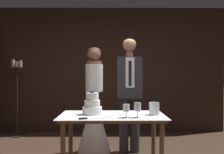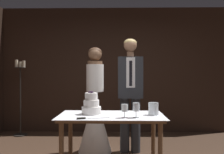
% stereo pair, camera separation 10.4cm
% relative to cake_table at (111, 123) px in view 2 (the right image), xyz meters
% --- Properties ---
extents(wall_back, '(4.96, 0.12, 2.67)m').
position_rel_cake_table_xyz_m(wall_back, '(-0.05, 2.33, 0.68)').
color(wall_back, black).
rests_on(wall_back, ground_plane).
extents(cake_table, '(1.31, 0.73, 0.75)m').
position_rel_cake_table_xyz_m(cake_table, '(0.00, 0.00, 0.00)').
color(cake_table, brown).
rests_on(cake_table, ground_plane).
extents(tiered_cake, '(0.25, 0.25, 0.29)m').
position_rel_cake_table_xyz_m(tiered_cake, '(-0.26, 0.05, 0.21)').
color(tiered_cake, white).
rests_on(tiered_cake, cake_table).
extents(cake_knife, '(0.37, 0.14, 0.02)m').
position_rel_cake_table_xyz_m(cake_knife, '(-0.27, -0.28, 0.10)').
color(cake_knife, silver).
rests_on(cake_knife, cake_table).
extents(wine_glass_near, '(0.08, 0.08, 0.18)m').
position_rel_cake_table_xyz_m(wine_glass_near, '(0.30, -0.19, 0.21)').
color(wine_glass_near, silver).
rests_on(wine_glass_near, cake_table).
extents(wine_glass_middle, '(0.08, 0.08, 0.16)m').
position_rel_cake_table_xyz_m(wine_glass_middle, '(0.16, -0.20, 0.20)').
color(wine_glass_middle, silver).
rests_on(wine_glass_middle, cake_table).
extents(hurricane_candle, '(0.13, 0.13, 0.16)m').
position_rel_cake_table_xyz_m(hurricane_candle, '(0.53, 0.00, 0.17)').
color(hurricane_candle, silver).
rests_on(hurricane_candle, cake_table).
extents(bride, '(0.54, 0.54, 1.69)m').
position_rel_cake_table_xyz_m(bride, '(-0.28, 0.90, -0.03)').
color(bride, white).
rests_on(bride, ground_plane).
extents(groom, '(0.39, 0.25, 1.82)m').
position_rel_cake_table_xyz_m(groom, '(0.28, 0.90, 0.36)').
color(groom, '#282B30').
rests_on(groom, ground_plane).
extents(candle_stand, '(0.28, 0.28, 1.54)m').
position_rel_cake_table_xyz_m(candle_stand, '(-1.90, 1.93, 0.13)').
color(candle_stand, black).
rests_on(candle_stand, ground_plane).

